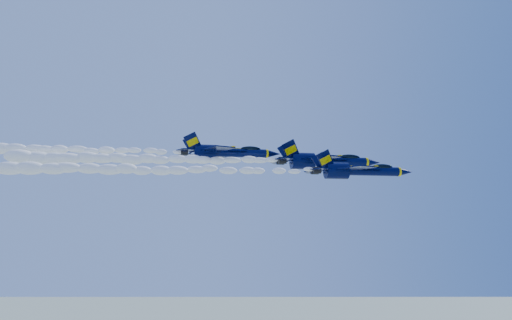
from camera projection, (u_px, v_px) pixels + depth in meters
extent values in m
cylinder|color=black|center=(373.00, 171.00, 79.37)|extent=(8.69, 1.45, 1.45)
ellipsoid|color=black|center=(336.00, 171.00, 78.24)|extent=(1.51, 2.61, 6.18)
cone|color=black|center=(405.00, 172.00, 80.40)|extent=(2.51, 1.45, 1.45)
cylinder|color=#FFD500|center=(399.00, 172.00, 80.18)|extent=(0.34, 1.51, 1.51)
ellipsoid|color=black|center=(382.00, 167.00, 79.76)|extent=(3.48, 1.13, 0.96)
cube|color=#FFD500|center=(382.00, 169.00, 79.73)|extent=(4.05, 0.97, 0.17)
cube|color=black|center=(356.00, 168.00, 74.81)|extent=(5.17, 6.14, 0.17)
cube|color=black|center=(338.00, 173.00, 82.33)|extent=(5.17, 6.14, 0.17)
cube|color=#FFD500|center=(365.00, 167.00, 75.07)|extent=(2.33, 4.84, 0.10)
cube|color=#FFD500|center=(346.00, 173.00, 82.59)|extent=(2.33, 4.84, 0.10)
cube|color=black|center=(325.00, 160.00, 77.06)|extent=(3.14, 0.99, 3.38)
cube|color=black|center=(321.00, 162.00, 79.03)|extent=(3.14, 0.99, 3.38)
cylinder|color=black|center=(317.00, 170.00, 77.00)|extent=(1.16, 1.06, 1.06)
cylinder|color=black|center=(315.00, 171.00, 78.22)|extent=(1.16, 1.06, 1.06)
cube|color=#FFD500|center=(356.00, 166.00, 78.93)|extent=(10.62, 0.34, 0.08)
ellipsoid|color=white|center=(165.00, 169.00, 73.31)|extent=(45.32, 2.02, 1.82)
cylinder|color=black|center=(340.00, 162.00, 92.93)|extent=(10.28, 1.71, 1.71)
ellipsoid|color=black|center=(302.00, 161.00, 91.60)|extent=(1.78, 3.08, 7.31)
cone|color=black|center=(373.00, 163.00, 94.15)|extent=(2.97, 1.71, 1.71)
cylinder|color=#FFD500|center=(366.00, 162.00, 93.90)|extent=(0.40, 1.78, 1.78)
ellipsoid|color=black|center=(349.00, 157.00, 93.40)|extent=(4.11, 1.34, 1.13)
cube|color=#FFD500|center=(349.00, 159.00, 93.36)|extent=(4.80, 1.14, 0.21)
cube|color=black|center=(321.00, 158.00, 87.54)|extent=(6.12, 7.26, 0.21)
cube|color=black|center=(306.00, 164.00, 96.43)|extent=(6.12, 7.26, 0.21)
cube|color=#FFD500|center=(330.00, 157.00, 87.85)|extent=(2.75, 5.72, 0.11)
cube|color=#FFD500|center=(314.00, 164.00, 96.74)|extent=(2.75, 5.72, 0.11)
cube|color=black|center=(291.00, 150.00, 90.21)|extent=(3.72, 1.18, 4.00)
cube|color=black|center=(288.00, 152.00, 92.54)|extent=(3.72, 1.18, 4.00)
cylinder|color=black|center=(282.00, 160.00, 90.13)|extent=(1.37, 1.26, 1.26)
cylinder|color=black|center=(280.00, 161.00, 91.58)|extent=(1.37, 1.26, 1.26)
cube|color=#FFD500|center=(322.00, 156.00, 92.42)|extent=(12.56, 0.40, 0.09)
ellipsoid|color=white|center=(151.00, 159.00, 86.54)|extent=(45.32, 2.39, 2.15)
cylinder|color=black|center=(241.00, 153.00, 94.00)|extent=(9.73, 1.62, 1.62)
ellipsoid|color=black|center=(205.00, 152.00, 92.74)|extent=(1.69, 2.92, 6.92)
cone|color=black|center=(273.00, 154.00, 95.16)|extent=(2.81, 1.62, 1.62)
cylinder|color=#FFD500|center=(267.00, 154.00, 94.92)|extent=(0.38, 1.69, 1.69)
ellipsoid|color=black|center=(251.00, 149.00, 94.45)|extent=(3.89, 1.26, 1.07)
cube|color=#FFD500|center=(251.00, 151.00, 94.40)|extent=(4.54, 1.08, 0.19)
cube|color=black|center=(218.00, 149.00, 88.90)|extent=(5.79, 6.87, 0.19)
cube|color=black|center=(213.00, 156.00, 97.32)|extent=(5.79, 6.87, 0.19)
cube|color=#FFD500|center=(226.00, 148.00, 89.19)|extent=(2.61, 5.41, 0.11)
cube|color=#FFD500|center=(221.00, 155.00, 97.61)|extent=(2.61, 5.41, 0.11)
cube|color=black|center=(193.00, 142.00, 91.42)|extent=(3.52, 1.11, 3.79)
cube|color=black|center=(192.00, 144.00, 93.63)|extent=(3.52, 1.11, 3.79)
cylinder|color=black|center=(185.00, 151.00, 91.35)|extent=(1.30, 1.19, 1.19)
cylinder|color=black|center=(184.00, 153.00, 92.72)|extent=(1.30, 1.19, 1.19)
cube|color=#FFD500|center=(224.00, 148.00, 93.52)|extent=(11.89, 0.38, 0.09)
ellipsoid|color=white|center=(52.00, 150.00, 87.73)|extent=(45.32, 2.26, 2.03)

